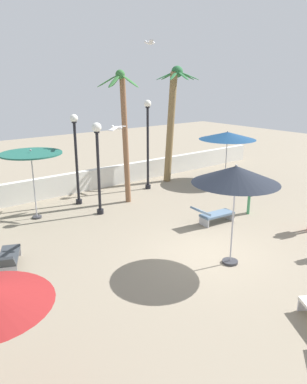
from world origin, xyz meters
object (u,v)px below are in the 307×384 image
palm_tree_1 (172,113)px  guest_2 (250,192)px  lamp_post_0 (148,137)px  seagull_1 (150,43)px  lounge_chair_1 (213,214)px  patio_umbrella_0 (236,175)px  patio_umbrella_4 (31,156)px  lamp_post_3 (76,152)px  lamp_post_2 (98,157)px  patio_umbrella_3 (227,136)px  lounge_chair_0 (8,258)px  seagull_2 (117,127)px  palm_tree_0 (124,125)px

palm_tree_1 → guest_2: bearing=-99.1°
lamp_post_0 → seagull_1: size_ratio=4.80×
lounge_chair_1 → guest_2: (2.05, -0.13, 0.55)m
patio_umbrella_0 → lounge_chair_1: patio_umbrella_0 is taller
patio_umbrella_0 → palm_tree_1: size_ratio=0.51×
patio_umbrella_4 → palm_tree_1: palm_tree_1 is taller
guest_2 → lamp_post_3: bearing=132.0°
palm_tree_1 → lamp_post_2: palm_tree_1 is taller
patio_umbrella_3 → lounge_chair_1: size_ratio=1.62×
patio_umbrella_3 → lounge_chair_0: bearing=-167.7°
patio_umbrella_4 → lamp_post_0: 6.18m
lamp_post_2 → lamp_post_3: (-0.09, 1.75, -0.05)m
seagull_1 → lamp_post_2: bearing=118.8°
lounge_chair_1 → lamp_post_2: bearing=127.9°
lounge_chair_0 → lamp_post_2: bearing=28.5°
patio_umbrella_0 → lamp_post_2: lamp_post_2 is taller
patio_umbrella_3 → palm_tree_1: 3.22m
palm_tree_1 → lamp_post_0: bearing=-165.8°
palm_tree_1 → lounge_chair_0: (-10.51, -4.74, -3.31)m
guest_2 → lounge_chair_1: bearing=176.3°
lounge_chair_1 → seagull_1: (-1.77, 1.69, 6.26)m
lamp_post_0 → seagull_2: lamp_post_0 is taller
guest_2 → seagull_2: bearing=172.3°
lamp_post_0 → seagull_1: (-2.75, -3.74, 3.99)m
patio_umbrella_3 → seagull_2: 9.89m
patio_umbrella_0 → patio_umbrella_3: bearing=42.2°
patio_umbrella_4 → palm_tree_1: size_ratio=0.47×
lounge_chair_0 → seagull_1: (5.71, 0.48, 6.28)m
seagull_1 → lamp_post_3: bearing=107.6°
lounge_chair_1 → seagull_1: seagull_1 is taller
patio_umbrella_4 → seagull_1: bearing=-43.1°
lamp_post_0 → guest_2: lamp_post_0 is taller
palm_tree_0 → lamp_post_0: 2.57m
palm_tree_1 → lounge_chair_0: size_ratio=3.14×
lounge_chair_1 → lamp_post_3: bearing=118.6°
guest_2 → seagull_1: (-3.82, 1.82, 5.71)m
patio_umbrella_0 → palm_tree_0: (0.81, 6.92, 0.72)m
patio_umbrella_3 → palm_tree_0: bearing=177.2°
patio_umbrella_3 → seagull_2: size_ratio=2.82×
lamp_post_3 → seagull_1: bearing=-72.4°
patio_umbrella_4 → lamp_post_3: size_ratio=0.71×
palm_tree_0 → lamp_post_0: (2.15, 1.11, -0.85)m
palm_tree_1 → lamp_post_3: palm_tree_1 is taller
palm_tree_0 → lamp_post_3: size_ratio=1.45×
lamp_post_2 → guest_2: bearing=-37.9°
palm_tree_1 → seagull_1: (-4.80, -4.26, 2.97)m
seagull_2 → patio_umbrella_4: bearing=107.1°
patio_umbrella_0 → lamp_post_3: lamp_post_3 is taller
palm_tree_0 → guest_2: palm_tree_0 is taller
lounge_chair_1 → patio_umbrella_4: bearing=136.7°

